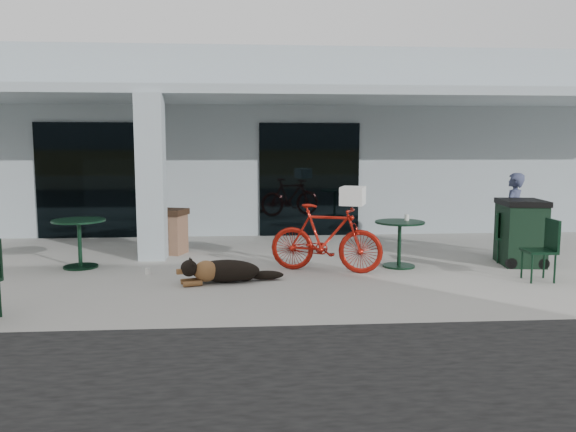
{
  "coord_description": "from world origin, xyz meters",
  "views": [
    {
      "loc": [
        0.3,
        -8.45,
        2.12
      ],
      "look_at": [
        0.97,
        0.69,
        1.0
      ],
      "focal_mm": 35.0,
      "sensor_mm": 36.0,
      "label": 1
    }
  ],
  "objects": [
    {
      "name": "laundry_basket",
      "position": [
        2.07,
        0.79,
        1.32
      ],
      "size": [
        0.53,
        0.61,
        0.3
      ],
      "primitive_type": "cube",
      "rotation": [
        0.0,
        0.0,
        1.24
      ],
      "color": "white",
      "rests_on": "bicycle"
    },
    {
      "name": "person",
      "position": [
        5.53,
        2.2,
        0.81
      ],
      "size": [
        0.69,
        0.7,
        1.63
      ],
      "primitive_type": "imported",
      "rotation": [
        0.0,
        0.0,
        3.97
      ],
      "color": "#383F5E",
      "rests_on": "ground"
    },
    {
      "name": "bicycle",
      "position": [
        1.64,
        0.94,
        0.58
      ],
      "size": [
        2.01,
        1.16,
        1.17
      ],
      "primitive_type": "imported",
      "rotation": [
        0.0,
        0.0,
        1.24
      ],
      "color": "#A0160C",
      "rests_on": "ground"
    },
    {
      "name": "building",
      "position": [
        0.0,
        8.5,
        2.25
      ],
      "size": [
        22.0,
        7.0,
        4.5
      ],
      "primitive_type": "cube",
      "color": "#9CA8B0",
      "rests_on": "ground"
    },
    {
      "name": "cup_on_table",
      "position": [
        3.15,
        1.33,
        0.88
      ],
      "size": [
        0.08,
        0.08,
        0.11
      ],
      "primitive_type": "cylinder",
      "rotation": [
        0.0,
        0.0,
        -0.02
      ],
      "color": "white",
      "rests_on": "cafe_table_far"
    },
    {
      "name": "wheeled_bin",
      "position": [
        5.26,
        1.29,
        0.59
      ],
      "size": [
        0.85,
        1.02,
        1.18
      ],
      "primitive_type": null,
      "rotation": [
        0.0,
        0.0,
        -0.14
      ],
      "color": "black",
      "rests_on": "ground"
    },
    {
      "name": "overhang",
      "position": [
        0.0,
        3.6,
        3.21
      ],
      "size": [
        22.0,
        2.8,
        0.18
      ],
      "primitive_type": "cube",
      "color": "#9CA8B0",
      "rests_on": "column"
    },
    {
      "name": "cafe_chair_far_b",
      "position": [
        4.93,
        0.03,
        0.5
      ],
      "size": [
        0.52,
        0.48,
        0.99
      ],
      "primitive_type": null,
      "rotation": [
        0.0,
        0.0,
        -1.63
      ],
      "color": "black",
      "rests_on": "ground"
    },
    {
      "name": "storefront_glass_right",
      "position": [
        1.8,
        4.98,
        1.35
      ],
      "size": [
        2.4,
        0.06,
        2.7
      ],
      "primitive_type": "cube",
      "color": "black",
      "rests_on": "ground"
    },
    {
      "name": "dog",
      "position": [
        -0.05,
        0.28,
        0.21
      ],
      "size": [
        1.31,
        0.76,
        0.42
      ],
      "primitive_type": null,
      "rotation": [
        0.0,
        0.0,
        0.3
      ],
      "color": "black",
      "rests_on": "ground"
    },
    {
      "name": "trash_receptacle",
      "position": [
        -1.2,
        2.8,
        0.45
      ],
      "size": [
        0.68,
        0.68,
        0.9
      ],
      "primitive_type": null,
      "rotation": [
        0.0,
        0.0,
        -0.35
      ],
      "color": "brown",
      "rests_on": "ground"
    },
    {
      "name": "cup_near_dog",
      "position": [
        -1.37,
        0.94,
        0.05
      ],
      "size": [
        0.1,
        0.1,
        0.11
      ],
      "primitive_type": "cylinder",
      "rotation": [
        0.0,
        0.0,
        -0.16
      ],
      "color": "white",
      "rests_on": "ground"
    },
    {
      "name": "ground",
      "position": [
        0.0,
        0.0,
        0.0
      ],
      "size": [
        80.0,
        80.0,
        0.0
      ],
      "primitive_type": "plane",
      "color": "#A9A6A0",
      "rests_on": "ground"
    },
    {
      "name": "cafe_chair_far_a",
      "position": [
        5.14,
        1.4,
        0.47
      ],
      "size": [
        0.62,
        0.62,
        0.93
      ],
      "primitive_type": null,
      "rotation": [
        0.0,
        0.0,
        0.76
      ],
      "color": "black",
      "rests_on": "ground"
    },
    {
      "name": "column",
      "position": [
        -1.5,
        2.3,
        1.56
      ],
      "size": [
        0.5,
        0.5,
        3.12
      ],
      "primitive_type": "cube",
      "color": "#9CA8B0",
      "rests_on": "ground"
    },
    {
      "name": "storefront_glass_left",
      "position": [
        -3.2,
        4.98,
        1.35
      ],
      "size": [
        2.8,
        0.06,
        2.7
      ],
      "primitive_type": "cube",
      "color": "black",
      "rests_on": "ground"
    },
    {
      "name": "cafe_table_far",
      "position": [
        3.0,
        1.23,
        0.41
      ],
      "size": [
        0.89,
        0.89,
        0.82
      ],
      "primitive_type": null,
      "rotation": [
        0.0,
        0.0,
        -0.02
      ],
      "color": "black",
      "rests_on": "ground"
    },
    {
      "name": "cafe_table_near",
      "position": [
        -2.66,
        1.58,
        0.43
      ],
      "size": [
        1.12,
        1.12,
        0.86
      ],
      "primitive_type": null,
      "rotation": [
        0.0,
        0.0,
        -0.25
      ],
      "color": "black",
      "rests_on": "ground"
    }
  ]
}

